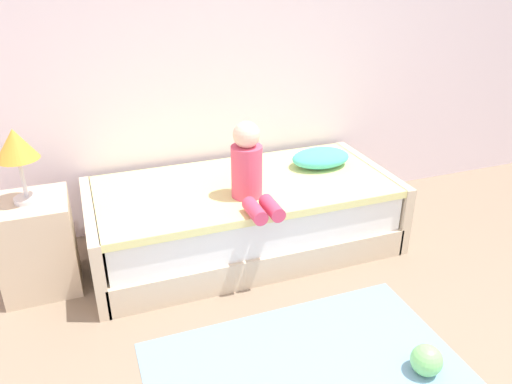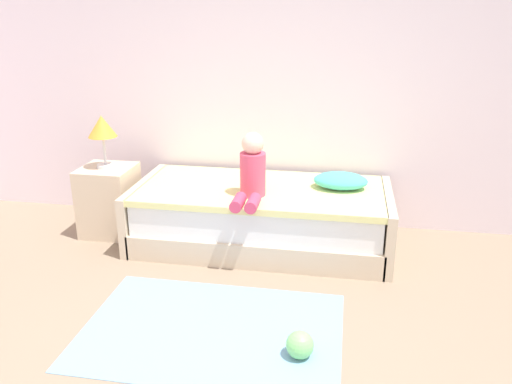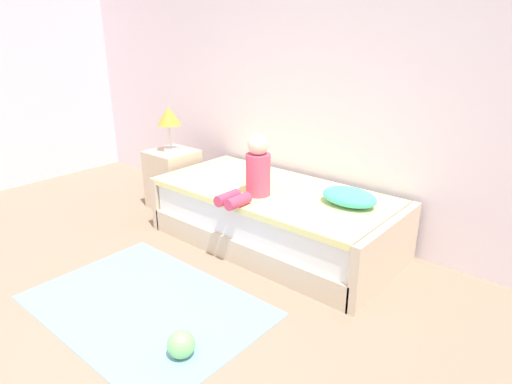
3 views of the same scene
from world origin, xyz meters
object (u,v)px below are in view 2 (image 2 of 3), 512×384
(bed, at_px, (261,216))
(child_figure, at_px, (252,172))
(table_lamp, at_px, (102,129))
(toy_ball, at_px, (300,345))
(pillow, at_px, (341,181))
(nightstand, at_px, (109,200))

(bed, xyz_separation_m, child_figure, (-0.04, -0.23, 0.46))
(bed, relative_size, table_lamp, 4.69)
(bed, relative_size, toy_ball, 13.01)
(bed, relative_size, pillow, 4.80)
(nightstand, xyz_separation_m, toy_ball, (1.82, -1.47, -0.22))
(nightstand, bearing_deg, child_figure, -10.05)
(pillow, bearing_deg, bed, -171.08)
(nightstand, relative_size, table_lamp, 1.33)
(bed, bearing_deg, toy_ball, -72.24)
(table_lamp, distance_m, child_figure, 1.35)
(nightstand, distance_m, child_figure, 1.39)
(child_figure, height_order, toy_ball, child_figure)
(table_lamp, height_order, toy_ball, table_lamp)
(child_figure, bearing_deg, pillow, 25.96)
(table_lamp, xyz_separation_m, toy_ball, (1.82, -1.47, -0.86))
(table_lamp, bearing_deg, bed, -0.18)
(child_figure, bearing_deg, table_lamp, 169.95)
(nightstand, height_order, toy_ball, nightstand)
(toy_ball, bearing_deg, nightstand, 141.09)
(bed, bearing_deg, child_figure, -99.30)
(child_figure, distance_m, toy_ball, 1.47)
(child_figure, height_order, pillow, child_figure)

